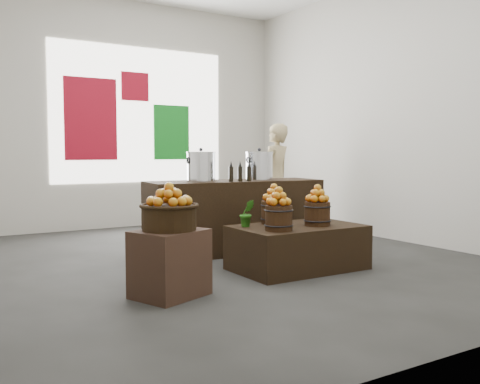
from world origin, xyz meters
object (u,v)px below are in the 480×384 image
crate (170,263)px  stock_pot_left (201,167)px  stock_pot_center (259,167)px  display_table (298,247)px  shopper (275,178)px  counter (235,216)px  wicker_basket (169,218)px

crate → stock_pot_left: bearing=54.2°
stock_pot_center → display_table: bearing=-103.9°
crate → stock_pot_center: size_ratio=1.71×
display_table → stock_pot_left: (-0.54, 1.35, 0.89)m
crate → display_table: 1.74m
crate → shopper: shopper is taller
counter → stock_pot_center: size_ratio=6.47×
wicker_basket → stock_pot_center: bearing=37.5°
counter → shopper: size_ratio=1.30×
counter → stock_pot_center: bearing=-0.0°
counter → crate: bearing=-130.4°
display_table → stock_pot_left: stock_pot_left is taller
wicker_basket → stock_pot_left: bearing=54.2°
display_table → counter: size_ratio=0.62×
crate → stock_pot_left: 2.19m
wicker_basket → stock_pot_left: size_ratio=1.37×
wicker_basket → display_table: size_ratio=0.34×
counter → wicker_basket: bearing=-130.4°
shopper → stock_pot_center: bearing=27.3°
counter → shopper: bearing=43.9°
display_table → counter: (-0.06, 1.30, 0.23)m
shopper → counter: bearing=18.4°
crate → wicker_basket: 0.42m
wicker_basket → display_table: bearing=9.8°
wicker_basket → stock_pot_left: 2.07m
stock_pot_center → stock_pot_left: bearing=174.3°
stock_pot_center → shopper: size_ratio=0.20×
stock_pot_left → shopper: bearing=29.8°
wicker_basket → shopper: size_ratio=0.27×
display_table → counter: 1.32m
shopper → stock_pot_left: bearing=10.1°
display_table → stock_pot_center: bearing=76.2°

